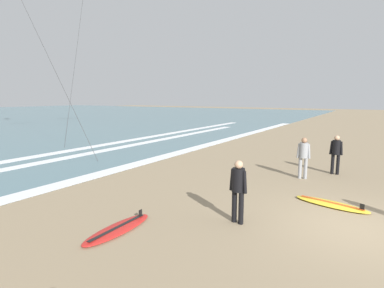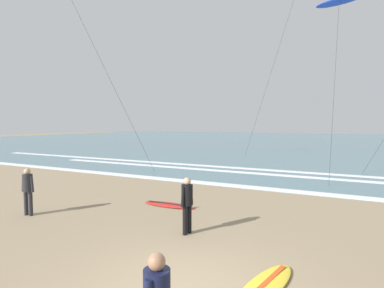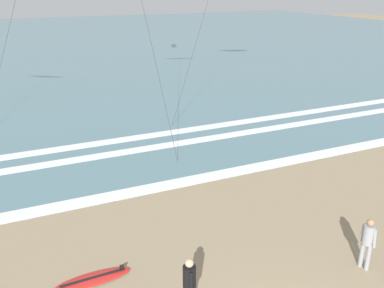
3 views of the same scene
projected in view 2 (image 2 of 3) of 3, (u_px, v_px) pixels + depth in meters
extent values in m
cube|color=slate|center=(324.00, 141.00, 53.75)|extent=(140.00, 90.00, 0.01)
cube|color=white|center=(257.00, 188.00, 14.30)|extent=(59.48, 0.83, 0.01)
cube|color=white|center=(322.00, 178.00, 16.82)|extent=(39.36, 0.73, 0.01)
cube|color=white|center=(281.00, 171.00, 19.46)|extent=(55.25, 0.76, 0.01)
cylinder|color=#232328|center=(26.00, 203.00, 10.09)|extent=(0.13, 0.13, 0.82)
cylinder|color=#232328|center=(31.00, 204.00, 10.03)|extent=(0.13, 0.13, 0.82)
cylinder|color=#232328|center=(28.00, 183.00, 10.01)|extent=(0.32, 0.32, 0.58)
cylinder|color=#232328|center=(23.00, 183.00, 10.07)|extent=(0.15, 0.11, 0.56)
cylinder|color=#232328|center=(32.00, 184.00, 9.95)|extent=(0.15, 0.11, 0.56)
sphere|color=tan|center=(27.00, 171.00, 9.98)|extent=(0.21, 0.21, 0.21)
cylinder|color=#141938|center=(165.00, 288.00, 3.65)|extent=(0.09, 0.14, 0.56)
sphere|color=#9E7051|center=(157.00, 262.00, 3.46)|extent=(0.21, 0.21, 0.21)
cylinder|color=black|center=(185.00, 220.00, 8.29)|extent=(0.13, 0.13, 0.82)
cylinder|color=black|center=(189.00, 219.00, 8.45)|extent=(0.13, 0.13, 0.82)
cylinder|color=black|center=(187.00, 195.00, 8.32)|extent=(0.32, 0.32, 0.58)
cylinder|color=black|center=(183.00, 197.00, 8.17)|extent=(0.11, 0.15, 0.56)
cylinder|color=black|center=(191.00, 194.00, 8.47)|extent=(0.11, 0.15, 0.56)
sphere|color=tan|center=(187.00, 181.00, 8.29)|extent=(0.21, 0.21, 0.21)
ellipsoid|color=yellow|center=(265.00, 286.00, 5.61)|extent=(1.05, 2.18, 0.09)
cube|color=#D84C19|center=(265.00, 283.00, 5.61)|extent=(0.49, 1.76, 0.01)
ellipsoid|color=red|center=(169.00, 205.00, 11.22)|extent=(2.11, 0.64, 0.09)
cube|color=black|center=(169.00, 203.00, 11.22)|extent=(1.79, 0.13, 0.01)
cube|color=black|center=(189.00, 204.00, 10.86)|extent=(0.12, 0.02, 0.16)
cylinder|color=#333333|center=(275.00, 60.00, 25.59)|extent=(6.04, 3.40, 17.03)
ellipsoid|color=blue|center=(339.00, 1.00, 20.86)|extent=(3.29, 1.65, 0.43)
cylinder|color=#333333|center=(335.00, 78.00, 17.83)|extent=(0.11, 7.74, 11.65)
cylinder|color=#333333|center=(95.00, 49.00, 19.43)|extent=(7.54, 2.31, 15.92)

